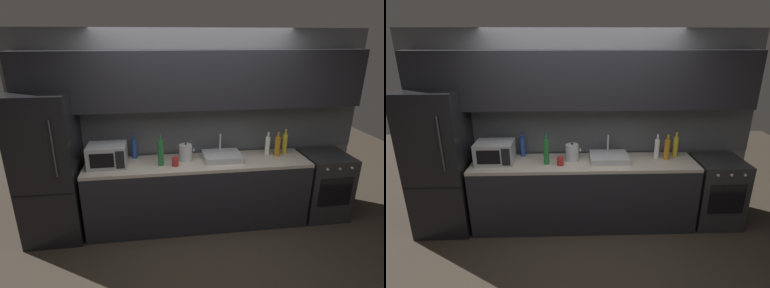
# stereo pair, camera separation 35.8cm
# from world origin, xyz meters

# --- Properties ---
(ground_plane) EXTENTS (10.00, 10.00, 0.00)m
(ground_plane) POSITION_xyz_m (0.00, 0.00, 0.00)
(ground_plane) COLOR #2D261E
(back_wall) EXTENTS (4.57, 0.44, 2.50)m
(back_wall) POSITION_xyz_m (0.00, 1.20, 1.55)
(back_wall) COLOR slate
(back_wall) RESTS_ON ground
(counter_run) EXTENTS (2.83, 0.60, 0.90)m
(counter_run) POSITION_xyz_m (0.00, 0.90, 0.45)
(counter_run) COLOR black
(counter_run) RESTS_ON ground
(refrigerator) EXTENTS (0.68, 0.69, 1.82)m
(refrigerator) POSITION_xyz_m (-1.80, 0.90, 0.91)
(refrigerator) COLOR black
(refrigerator) RESTS_ON ground
(oven_range) EXTENTS (0.60, 0.62, 0.90)m
(oven_range) POSITION_xyz_m (1.76, 0.90, 0.45)
(oven_range) COLOR #232326
(oven_range) RESTS_ON ground
(microwave) EXTENTS (0.46, 0.35, 0.27)m
(microwave) POSITION_xyz_m (-1.12, 0.92, 1.04)
(microwave) COLOR #A8AAAF
(microwave) RESTS_ON counter_run
(sink_basin) EXTENTS (0.48, 0.38, 0.30)m
(sink_basin) POSITION_xyz_m (0.32, 0.93, 0.94)
(sink_basin) COLOR #ADAFB5
(sink_basin) RESTS_ON counter_run
(kettle) EXTENTS (0.20, 0.17, 0.23)m
(kettle) POSITION_xyz_m (-0.15, 0.96, 1.01)
(kettle) COLOR #B7BABF
(kettle) RESTS_ON counter_run
(wine_bottle_white) EXTENTS (0.06, 0.06, 0.32)m
(wine_bottle_white) POSITION_xyz_m (0.95, 1.00, 1.03)
(wine_bottle_white) COLOR silver
(wine_bottle_white) RESTS_ON counter_run
(wine_bottle_green) EXTENTS (0.07, 0.07, 0.39)m
(wine_bottle_green) POSITION_xyz_m (-0.47, 0.84, 1.07)
(wine_bottle_green) COLOR #1E6B2D
(wine_bottle_green) RESTS_ON counter_run
(wine_bottle_blue) EXTENTS (0.06, 0.06, 0.33)m
(wine_bottle_blue) POSITION_xyz_m (-0.80, 1.12, 1.04)
(wine_bottle_blue) COLOR #234299
(wine_bottle_blue) RESTS_ON counter_run
(wine_bottle_amber) EXTENTS (0.07, 0.07, 0.33)m
(wine_bottle_amber) POSITION_xyz_m (1.06, 0.95, 1.04)
(wine_bottle_amber) COLOR #B27019
(wine_bottle_amber) RESTS_ON counter_run
(wine_bottle_yellow) EXTENTS (0.07, 0.07, 0.33)m
(wine_bottle_yellow) POSITION_xyz_m (1.20, 1.04, 1.04)
(wine_bottle_yellow) COLOR gold
(wine_bottle_yellow) RESTS_ON counter_run
(mug_red) EXTENTS (0.08, 0.08, 0.10)m
(mug_red) POSITION_xyz_m (-0.30, 0.80, 0.95)
(mug_red) COLOR #A82323
(mug_red) RESTS_ON counter_run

